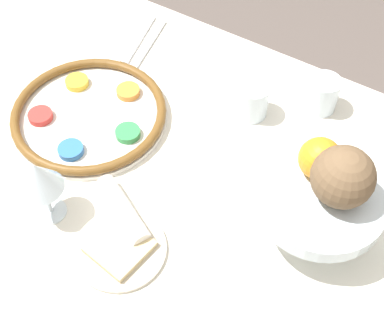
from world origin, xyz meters
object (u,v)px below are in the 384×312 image
object	(u,v)px
wine_glass	(39,178)
cup_far	(252,100)
seder_plate	(89,114)
napkin_roll	(124,211)
cup_mid	(322,94)
orange_fruit	(320,159)
fruit_stand	(319,202)
bread_plate	(120,248)
coconut	(343,177)

from	to	relation	value
wine_glass	cup_far	xyz separation A→B (m)	(0.20, 0.42, -0.07)
seder_plate	wine_glass	world-z (taller)	wine_glass
seder_plate	napkin_roll	xyz separation A→B (m)	(0.21, -0.16, 0.00)
wine_glass	cup_mid	world-z (taller)	wine_glass
orange_fruit	cup_mid	bearing A→B (deg)	108.51
wine_glass	fruit_stand	world-z (taller)	wine_glass
seder_plate	cup_far	xyz separation A→B (m)	(0.28, 0.20, 0.02)
bread_plate	cup_far	distance (m)	0.42
coconut	bread_plate	bearing A→B (deg)	-140.44
fruit_stand	orange_fruit	xyz separation A→B (m)	(-0.03, 0.04, 0.06)
orange_fruit	napkin_roll	world-z (taller)	orange_fruit
cup_mid	fruit_stand	bearing A→B (deg)	-68.92
fruit_stand	cup_far	size ratio (longest dim) A/B	2.88
wine_glass	coconut	size ratio (longest dim) A/B	1.38
bread_plate	seder_plate	bearing A→B (deg)	138.25
fruit_stand	coconut	bearing A→B (deg)	28.36
cup_mid	cup_far	world-z (taller)	same
cup_far	seder_plate	bearing A→B (deg)	-144.91
napkin_roll	cup_far	distance (m)	0.36
fruit_stand	coconut	distance (m)	0.08
seder_plate	coconut	distance (m)	0.55
orange_fruit	napkin_roll	distance (m)	0.36
fruit_stand	cup_mid	bearing A→B (deg)	111.08
seder_plate	cup_mid	bearing A→B (deg)	36.25
bread_plate	cup_far	xyz separation A→B (m)	(0.04, 0.41, 0.03)
bread_plate	napkin_roll	world-z (taller)	napkin_roll
fruit_stand	bread_plate	world-z (taller)	fruit_stand
wine_glass	cup_mid	size ratio (longest dim) A/B	1.86
bread_plate	napkin_roll	bearing A→B (deg)	120.66
coconut	orange_fruit	bearing A→B (deg)	150.32
coconut	cup_mid	size ratio (longest dim) A/B	1.35
fruit_stand	cup_mid	size ratio (longest dim) A/B	2.88
fruit_stand	bread_plate	bearing A→B (deg)	-139.68
fruit_stand	bread_plate	xyz separation A→B (m)	(-0.27, -0.22, -0.07)
seder_plate	napkin_roll	distance (m)	0.26
bread_plate	orange_fruit	bearing A→B (deg)	47.99
napkin_roll	cup_mid	distance (m)	0.49
fruit_stand	cup_far	distance (m)	0.30
seder_plate	cup_far	bearing A→B (deg)	35.09
cup_mid	napkin_roll	bearing A→B (deg)	-113.12
wine_glass	bread_plate	distance (m)	0.19
orange_fruit	cup_far	bearing A→B (deg)	142.92
wine_glass	napkin_roll	distance (m)	0.16
seder_plate	orange_fruit	xyz separation A→B (m)	(0.48, 0.05, 0.13)
coconut	cup_mid	world-z (taller)	coconut
cup_mid	cup_far	bearing A→B (deg)	-141.11
orange_fruit	cup_mid	size ratio (longest dim) A/B	0.95
coconut	cup_mid	distance (m)	0.32
coconut	cup_far	xyz separation A→B (m)	(-0.25, 0.18, -0.12)
seder_plate	cup_far	size ratio (longest dim) A/B	4.22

